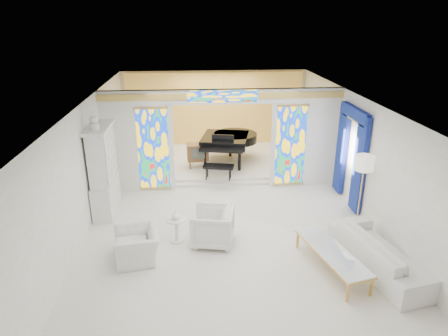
{
  "coord_description": "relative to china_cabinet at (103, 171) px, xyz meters",
  "views": [
    {
      "loc": [
        -0.86,
        -9.26,
        4.98
      ],
      "look_at": [
        -0.1,
        0.2,
        1.31
      ],
      "focal_mm": 32.0,
      "sensor_mm": 36.0,
      "label": 1
    }
  ],
  "objects": [
    {
      "name": "floor",
      "position": [
        3.22,
        -0.6,
        -1.17
      ],
      "size": [
        12.0,
        12.0,
        0.0
      ],
      "primitive_type": "plane",
      "color": "white",
      "rests_on": "ground"
    },
    {
      "name": "ceiling",
      "position": [
        3.22,
        -0.6,
        1.83
      ],
      "size": [
        7.0,
        12.0,
        0.02
      ],
      "primitive_type": "cube",
      "color": "silver",
      "rests_on": "wall_back"
    },
    {
      "name": "wall_back",
      "position": [
        3.22,
        5.4,
        0.33
      ],
      "size": [
        7.0,
        0.02,
        3.0
      ],
      "primitive_type": "cube",
      "color": "white",
      "rests_on": "floor"
    },
    {
      "name": "wall_left",
      "position": [
        -0.28,
        -0.6,
        0.33
      ],
      "size": [
        0.02,
        12.0,
        3.0
      ],
      "primitive_type": "cube",
      "color": "white",
      "rests_on": "floor"
    },
    {
      "name": "wall_right",
      "position": [
        6.72,
        -0.6,
        0.33
      ],
      "size": [
        0.02,
        12.0,
        3.0
      ],
      "primitive_type": "cube",
      "color": "white",
      "rests_on": "floor"
    },
    {
      "name": "partition_wall",
      "position": [
        3.22,
        1.4,
        0.48
      ],
      "size": [
        7.0,
        0.22,
        3.0
      ],
      "color": "white",
      "rests_on": "floor"
    },
    {
      "name": "stained_glass_left",
      "position": [
        1.19,
        1.29,
        0.13
      ],
      "size": [
        0.9,
        0.04,
        2.4
      ],
      "primitive_type": "cube",
      "color": "gold",
      "rests_on": "partition_wall"
    },
    {
      "name": "stained_glass_right",
      "position": [
        5.25,
        1.29,
        0.13
      ],
      "size": [
        0.9,
        0.04,
        2.4
      ],
      "primitive_type": "cube",
      "color": "gold",
      "rests_on": "partition_wall"
    },
    {
      "name": "stained_glass_transom",
      "position": [
        3.22,
        1.29,
        1.65
      ],
      "size": [
        2.0,
        0.04,
        0.34
      ],
      "primitive_type": "cube",
      "color": "gold",
      "rests_on": "partition_wall"
    },
    {
      "name": "alcove_platform",
      "position": [
        3.22,
        3.5,
        -1.08
      ],
      "size": [
        6.8,
        3.8,
        0.18
      ],
      "primitive_type": "cube",
      "color": "white",
      "rests_on": "floor"
    },
    {
      "name": "gold_curtain_back",
      "position": [
        3.22,
        5.28,
        0.33
      ],
      "size": [
        6.7,
        0.1,
        2.9
      ],
      "primitive_type": "cube",
      "color": "gold",
      "rests_on": "wall_back"
    },
    {
      "name": "chandelier",
      "position": [
        3.42,
        3.4,
        1.38
      ],
      "size": [
        0.48,
        0.48,
        0.3
      ],
      "primitive_type": "cylinder",
      "color": "gold",
      "rests_on": "ceiling"
    },
    {
      "name": "blue_drapes",
      "position": [
        6.62,
        0.1,
        0.41
      ],
      "size": [
        0.14,
        1.85,
        2.65
      ],
      "color": "navy",
      "rests_on": "wall_right"
    },
    {
      "name": "china_cabinet",
      "position": [
        0.0,
        0.0,
        0.0
      ],
      "size": [
        0.56,
        1.46,
        2.72
      ],
      "color": "silver",
      "rests_on": "floor"
    },
    {
      "name": "armchair_left",
      "position": [
        1.08,
        -2.31,
        -0.83
      ],
      "size": [
        1.08,
        1.19,
        0.68
      ],
      "primitive_type": "imported",
      "rotation": [
        0.0,
        0.0,
        -1.4
      ],
      "color": "silver",
      "rests_on": "floor"
    },
    {
      "name": "armchair_right",
      "position": [
        2.74,
        -1.82,
        -0.74
      ],
      "size": [
        1.09,
        1.07,
        0.86
      ],
      "primitive_type": "imported",
      "rotation": [
        0.0,
        0.0,
        -1.76
      ],
      "color": "white",
      "rests_on": "floor"
    },
    {
      "name": "sofa",
      "position": [
        6.17,
        -3.09,
        -0.79
      ],
      "size": [
        1.51,
        2.74,
        0.75
      ],
      "primitive_type": "imported",
      "rotation": [
        0.0,
        0.0,
        1.77
      ],
      "color": "white",
      "rests_on": "floor"
    },
    {
      "name": "side_table",
      "position": [
        1.9,
        -1.66,
        -0.79
      ],
      "size": [
        0.47,
        0.47,
        0.58
      ],
      "rotation": [
        0.0,
        0.0,
        0.02
      ],
      "color": "silver",
      "rests_on": "floor"
    },
    {
      "name": "vase",
      "position": [
        1.9,
        -1.66,
        -0.49
      ],
      "size": [
        0.21,
        0.21,
        0.2
      ],
      "primitive_type": "imported",
      "rotation": [
        0.0,
        0.0,
        -0.08
      ],
      "color": "white",
      "rests_on": "side_table"
    },
    {
      "name": "coffee_table",
      "position": [
        5.13,
        -3.06,
        -0.75
      ],
      "size": [
        1.11,
        2.15,
        0.46
      ],
      "rotation": [
        0.0,
        0.0,
        0.24
      ],
      "color": "white",
      "rests_on": "floor"
    },
    {
      "name": "floor_lamp",
      "position": [
        6.42,
        -1.24,
        0.4
      ],
      "size": [
        0.57,
        0.57,
        1.84
      ],
      "rotation": [
        0.0,
        0.0,
        -0.34
      ],
      "color": "gold",
      "rests_on": "floor"
    },
    {
      "name": "grand_piano",
      "position": [
        3.59,
        3.17,
        -0.21
      ],
      "size": [
        2.19,
        2.98,
        1.15
      ],
      "rotation": [
        0.0,
        0.0,
        -0.22
      ],
      "color": "black",
      "rests_on": "alcove_platform"
    },
    {
      "name": "tv_console",
      "position": [
        2.49,
        2.69,
        -0.47
      ],
      "size": [
        0.73,
        0.52,
        0.8
      ],
      "rotation": [
        0.0,
        0.0,
        0.08
      ],
      "color": "brown",
      "rests_on": "alcove_platform"
    }
  ]
}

